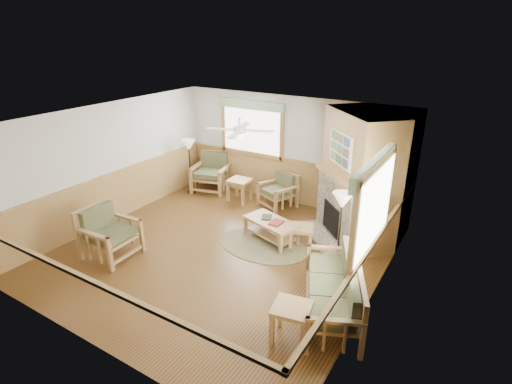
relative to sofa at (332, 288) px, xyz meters
The scene contains 24 objects.
floor 2.65m from the sofa, 167.59° to the left, with size 6.00×6.00×0.01m, color #553617.
ceiling 3.45m from the sofa, 167.59° to the left, with size 6.00×6.00×0.01m, color white.
wall_back 4.47m from the sofa, 125.60° to the left, with size 6.00×0.02×2.70m, color silver.
wall_front 3.64m from the sofa, 136.28° to the right, with size 6.00×0.02×2.70m, color silver.
wall_left 5.65m from the sofa, behind, with size 0.02×6.00×2.70m, color silver.
wall_right 1.15m from the sofa, 51.28° to the left, with size 0.02×6.00×2.70m, color silver.
wainscot 2.61m from the sofa, 167.59° to the left, with size 6.00×6.00×1.10m, color #A07941, non-canonical shape.
fireplace 2.81m from the sofa, 100.84° to the left, with size 2.20×2.20×2.70m, color #A07941, non-canonical shape.
window_back 5.48m from the sofa, 136.03° to the left, with size 1.90×0.16×1.50m, color white, non-canonical shape.
window_right 2.15m from the sofa, 41.39° to the left, with size 0.16×1.90×1.50m, color white, non-canonical shape.
ceiling_fan 3.27m from the sofa, 159.05° to the left, with size 1.24×1.24×0.36m, color white, non-canonical shape.
sofa is the anchor object (origin of this frame).
armchair_back_left 5.65m from the sofa, 146.61° to the left, with size 0.91×0.91×1.02m, color #A27B4C, non-canonical shape.
armchair_back_right 4.08m from the sofa, 130.37° to the left, with size 0.76×0.76×0.85m, color #A27B4C, non-canonical shape.
armchair_left 4.35m from the sofa, behind, with size 0.90×0.90×1.01m, color #A27B4C, non-canonical shape.
coffee_table 2.47m from the sofa, 141.91° to the left, with size 1.15×0.58×0.46m, color #A27B4C, non-canonical shape.
end_table_chairs 4.66m from the sofa, 141.52° to the left, with size 0.53×0.51×0.60m, color #A27B4C, non-canonical shape.
end_table_sofa 0.93m from the sofa, 106.17° to the right, with size 0.53×0.50×0.59m, color #A27B4C, non-canonical shape.
footstool 2.14m from the sofa, 128.04° to the left, with size 0.48×0.48×0.42m, color #A27B4C, non-canonical shape.
braided_rug 2.36m from the sofa, 147.97° to the left, with size 1.96×1.96×0.01m, color brown.
floor_lamp_left 5.78m from the sofa, 152.08° to the left, with size 0.34×0.34×1.48m, color black, non-canonical shape.
floor_lamp_right 1.26m from the sofa, 106.25° to the left, with size 0.36×0.36×1.56m, color black, non-canonical shape.
book_red 2.31m from the sofa, 140.60° to the left, with size 0.22×0.30×0.03m, color maroon.
book_dark 2.62m from the sofa, 142.73° to the left, with size 0.20×0.27×0.03m, color black.
Camera 1 is at (4.22, -5.56, 4.19)m, focal length 28.00 mm.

